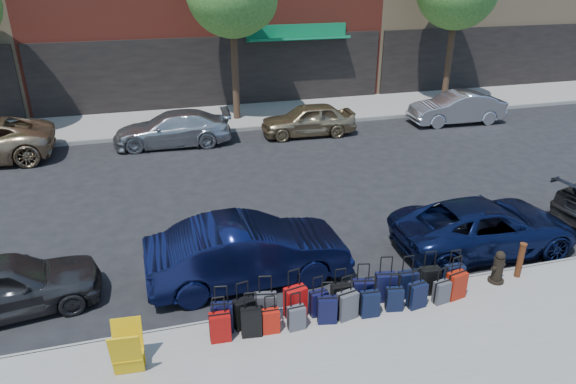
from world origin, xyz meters
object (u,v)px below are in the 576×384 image
object	(u,v)px
car_near_1	(248,251)
car_far_1	(172,129)
display_rack	(127,349)
car_near_2	(485,226)
car_far_2	(308,120)
car_near_0	(4,286)
suitcase_front_5	(340,297)
bollard	(520,260)
fire_hydrant	(498,268)
car_far_3	(456,108)

from	to	relation	value
car_near_1	car_far_1	bearing A→B (deg)	3.82
display_rack	car_near_2	bearing A→B (deg)	19.01
display_rack	car_far_2	bearing A→B (deg)	64.52
car_far_1	car_far_2	world-z (taller)	car_far_2
car_near_0	car_far_1	distance (m)	10.63
suitcase_front_5	car_far_1	xyz separation A→B (m)	(-2.48, 11.76, 0.22)
display_rack	bollard	bearing A→B (deg)	9.36
suitcase_front_5	car_far_1	world-z (taller)	car_far_1
bollard	car_near_2	size ratio (longest dim) A/B	0.18
suitcase_front_5	car_near_0	bearing A→B (deg)	165.57
suitcase_front_5	bollard	world-z (taller)	suitcase_front_5
fire_hydrant	car_near_0	size ratio (longest dim) A/B	0.21
fire_hydrant	car_near_0	bearing A→B (deg)	153.44
bollard	car_far_1	distance (m)	13.54
car_near_1	car_near_2	xyz separation A→B (m)	(5.91, -0.23, -0.10)
suitcase_front_5	display_rack	size ratio (longest dim) A/B	1.00
car_near_2	car_far_2	xyz separation A→B (m)	(-1.38, 10.01, 0.02)
car_near_1	fire_hydrant	bearing A→B (deg)	-110.35
display_rack	car_near_0	bearing A→B (deg)	138.02
car_far_1	car_far_3	xyz separation A→B (m)	(12.33, -0.36, 0.03)
display_rack	car_far_2	distance (m)	14.09
car_near_0	car_near_2	world-z (taller)	car_near_2
display_rack	car_far_1	world-z (taller)	car_far_1
display_rack	car_far_1	bearing A→B (deg)	87.33
fire_hydrant	car_far_2	size ratio (longest dim) A/B	0.20
fire_hydrant	car_far_1	xyz separation A→B (m)	(-6.15, 11.79, 0.15)
car_far_1	car_far_2	size ratio (longest dim) A/B	1.16
suitcase_front_5	bollard	bearing A→B (deg)	2.30
car_far_3	suitcase_front_5	bearing A→B (deg)	-38.17
bollard	car_far_3	size ratio (longest dim) A/B	0.20
car_near_1	car_far_3	xyz separation A→B (m)	(11.37, 9.66, -0.05)
display_rack	car_near_1	bearing A→B (deg)	47.38
car_near_2	car_far_3	distance (m)	11.31
car_near_0	car_far_1	xyz separation A→B (m)	(4.05, 9.83, 0.02)
bollard	car_far_3	bearing A→B (deg)	63.83
suitcase_front_5	display_rack	distance (m)	4.17
suitcase_front_5	car_far_2	world-z (taller)	car_far_2
display_rack	car_near_1	size ratio (longest dim) A/B	0.20
bollard	display_rack	xyz separation A→B (m)	(-8.37, -0.66, 0.02)
suitcase_front_5	car_near_0	size ratio (longest dim) A/B	0.25
bollard	car_near_2	distance (m)	1.49
car_near_0	fire_hydrant	bearing A→B (deg)	-108.80
bollard	display_rack	world-z (taller)	display_rack
display_rack	car_near_2	xyz separation A→B (m)	(8.49, 2.15, 0.04)
bollard	car_far_1	xyz separation A→B (m)	(-6.74, 11.74, 0.07)
suitcase_front_5	car_far_2	distance (m)	11.90
car_near_2	suitcase_front_5	bearing A→B (deg)	110.70
car_near_0	car_far_3	distance (m)	18.92
bollard	car_near_2	bearing A→B (deg)	85.30
fire_hydrant	display_rack	size ratio (longest dim) A/B	0.84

